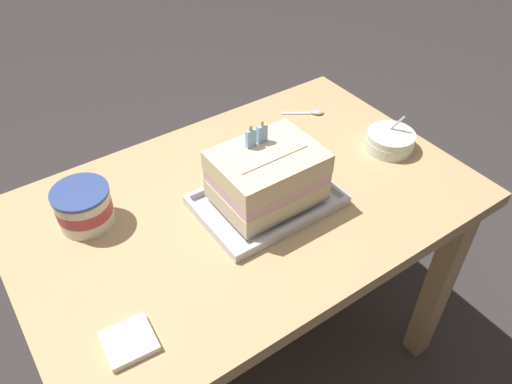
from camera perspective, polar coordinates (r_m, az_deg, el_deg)
ground_plane at (r=1.75m, az=-0.86°, el=-18.03°), size 8.00×8.00×0.00m
dining_table at (r=1.27m, az=-1.13°, el=-4.45°), size 1.08×0.70×0.70m
foil_tray at (r=1.18m, az=1.21°, el=-1.09°), size 0.32×0.23×0.02m
birthday_cake at (r=1.13m, az=1.27°, el=1.88°), size 0.23×0.18×0.18m
bowl_stack at (r=1.39m, az=14.95°, el=5.63°), size 0.13×0.13×0.09m
ice_cream_tub at (r=1.17m, az=-18.93°, el=-1.60°), size 0.13×0.13×0.09m
serving_spoon_near_tray at (r=1.50m, az=6.51°, el=8.98°), size 0.11×0.08×0.01m
napkin_pile at (r=0.97m, az=-14.16°, el=-16.13°), size 0.10×0.09×0.01m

